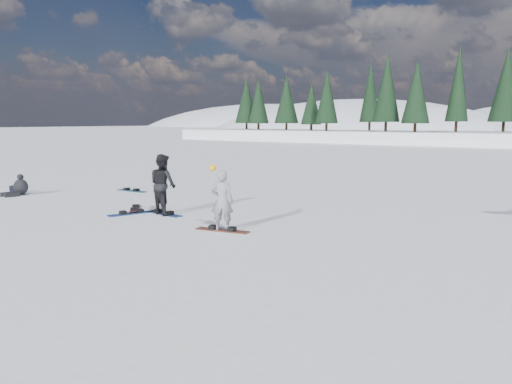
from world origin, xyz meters
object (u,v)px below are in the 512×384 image
gear_bag (17,189)px  snowboard_loose_b (135,209)px  snowboarder_man (163,184)px  snowboard_loose_c (132,191)px  snowboarder_woman (222,200)px  snowboard_loose_a (132,214)px  seated_rider (20,187)px

gear_bag → snowboard_loose_b: gear_bag is taller
snowboarder_man → snowboard_loose_c: (-4.81, 2.84, -0.93)m
snowboarder_man → gear_bag: (-8.19, -0.19, -0.79)m
snowboarder_woman → gear_bag: bearing=-31.6°
snowboard_loose_b → snowboarder_woman: bearing=36.5°
snowboarder_man → snowboard_loose_a: 1.37m
gear_bag → snowboard_loose_b: (6.87, 0.18, -0.14)m
snowboard_loose_c → snowboarder_man: bearing=-33.1°
snowboard_loose_c → snowboard_loose_b: (3.49, -2.84, 0.00)m
gear_bag → snowboard_loose_c: 4.54m
snowboarder_woman → snowboarder_man: size_ratio=0.94×
snowboarder_woman → snowboard_loose_b: bearing=-38.7°
snowboard_loose_a → snowboard_loose_c: bearing=68.0°
snowboarder_woman → snowboarder_man: 3.10m
gear_bag → snowboard_loose_c: bearing=41.8°
gear_bag → snowboard_loose_a: (7.35, -0.37, -0.14)m
seated_rider → snowboard_loose_a: size_ratio=0.71×
snowboard_loose_a → snowboard_loose_b: 0.73m
snowboarder_woman → snowboard_loose_a: (-3.84, 0.23, -0.81)m
snowboarder_man → snowboarder_woman: bearing=176.7°
snowboarder_man → snowboard_loose_a: size_ratio=1.25×
snowboarder_woman → gear_bag: snowboarder_woman is taller
snowboard_loose_a → gear_bag: bearing=105.6°
snowboarder_man → snowboard_loose_c: 5.66m
snowboard_loose_c → snowboard_loose_b: same height
snowboard_loose_a → snowboard_loose_b: bearing=59.8°
gear_bag → snowboard_loose_a: 7.36m
snowboard_loose_b → snowboard_loose_a: bearing=-2.0°
snowboarder_woman → snowboard_loose_a: size_ratio=1.18×
snowboarder_man → snowboard_loose_a: (-0.84, -0.56, -0.93)m
gear_bag → snowboard_loose_b: bearing=1.5°
seated_rider → snowboard_loose_a: (6.65, -0.12, -0.31)m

